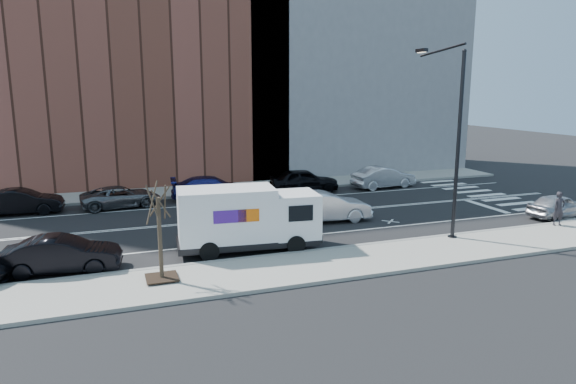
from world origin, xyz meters
TOP-DOWN VIEW (x-y plane):
  - ground at (0.00, 0.00)m, footprint 120.00×120.00m
  - sidewalk_near at (0.00, -8.80)m, footprint 44.00×3.60m
  - sidewalk_far at (0.00, 8.80)m, footprint 44.00×3.60m
  - curb_near at (0.00, -7.00)m, footprint 44.00×0.25m
  - curb_far at (0.00, 7.00)m, footprint 44.00×0.25m
  - crosswalk at (16.00, 0.00)m, footprint 3.00×14.00m
  - road_markings at (0.00, 0.00)m, footprint 40.00×8.60m
  - bldg_brick at (-8.00, 15.60)m, footprint 26.00×10.00m
  - bldg_concrete at (12.00, 15.60)m, footprint 20.00×10.00m
  - streetlight at (7.00, -6.91)m, footprint 0.44×4.02m
  - street_tree at (-7.00, -8.40)m, footprint 1.20×1.20m
  - fedex_van at (-2.86, -5.60)m, footprint 6.61×2.79m
  - far_parked_b at (-13.57, 5.52)m, footprint 4.64×1.84m
  - far_parked_c at (-8.00, 5.43)m, footprint 5.01×2.78m
  - far_parked_d at (-2.22, 5.76)m, footprint 5.50×2.66m
  - far_parked_e at (4.46, 6.04)m, footprint 5.13×2.58m
  - far_parked_f at (10.60, 5.49)m, footprint 4.96×2.14m
  - driving_sedan at (2.60, -2.02)m, footprint 5.12×2.08m
  - near_parked_rear_a at (-10.62, -5.88)m, footprint 4.67×2.08m
  - near_parked_front at (15.53, -5.68)m, footprint 4.14×2.11m
  - pedestrian at (13.64, -7.45)m, footprint 0.71×0.52m

SIDE VIEW (x-z plane):
  - ground at x=0.00m, z-range 0.00..0.00m
  - crosswalk at x=16.00m, z-range 0.00..0.01m
  - road_markings at x=0.00m, z-range 0.00..0.01m
  - sidewalk_near at x=0.00m, z-range 0.00..0.15m
  - sidewalk_far at x=0.00m, z-range 0.00..0.15m
  - curb_near at x=0.00m, z-range 0.00..0.17m
  - curb_far at x=0.00m, z-range 0.00..0.17m
  - far_parked_c at x=-8.00m, z-range 0.00..1.33m
  - near_parked_front at x=15.53m, z-range 0.00..1.35m
  - near_parked_rear_a at x=-10.62m, z-range 0.00..1.49m
  - far_parked_b at x=-13.57m, z-range 0.00..1.50m
  - far_parked_d at x=-2.22m, z-range 0.00..1.55m
  - far_parked_f at x=10.60m, z-range 0.00..1.59m
  - driving_sedan at x=2.60m, z-range 0.00..1.65m
  - far_parked_e at x=4.46m, z-range 0.00..1.67m
  - pedestrian at x=13.64m, z-range 0.15..1.95m
  - street_tree at x=-7.00m, z-range -0.42..3.33m
  - fedex_van at x=-2.86m, z-range 0.07..3.01m
  - streetlight at x=7.00m, z-range 0.41..9.75m
  - bldg_brick at x=-8.00m, z-range 0.00..22.00m
  - bldg_concrete at x=12.00m, z-range 0.00..26.00m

